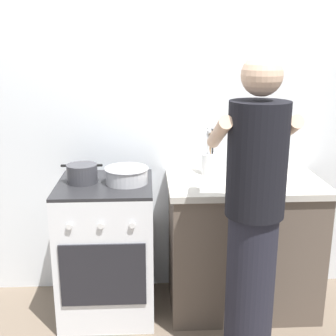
% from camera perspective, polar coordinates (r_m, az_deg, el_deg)
% --- Properties ---
extents(ground, '(6.00, 6.00, 0.00)m').
position_cam_1_polar(ground, '(3.03, -0.88, -19.20)').
color(ground, '#6B5B4C').
extents(back_wall, '(3.20, 0.10, 2.50)m').
position_cam_1_polar(back_wall, '(3.04, 2.49, 6.52)').
color(back_wall, silver).
rests_on(back_wall, ground).
extents(countertop, '(1.00, 0.60, 0.90)m').
position_cam_1_polar(countertop, '(3.00, 9.71, -9.86)').
color(countertop, brown).
rests_on(countertop, ground).
extents(stove_range, '(0.60, 0.62, 0.90)m').
position_cam_1_polar(stove_range, '(2.94, -7.97, -10.34)').
color(stove_range, silver).
rests_on(stove_range, ground).
extents(pot, '(0.26, 0.19, 0.12)m').
position_cam_1_polar(pot, '(2.79, -11.19, -0.71)').
color(pot, '#38383D').
rests_on(pot, stove_range).
extents(mixing_bowl, '(0.28, 0.28, 0.10)m').
position_cam_1_polar(mixing_bowl, '(2.74, -5.46, -0.86)').
color(mixing_bowl, '#B7B7BC').
rests_on(mixing_bowl, stove_range).
extents(utensil_crock, '(0.10, 0.10, 0.33)m').
position_cam_1_polar(utensil_crock, '(2.92, 5.41, 1.17)').
color(utensil_crock, silver).
rests_on(utensil_crock, countertop).
extents(spice_bottle, '(0.04, 0.04, 0.08)m').
position_cam_1_polar(spice_bottle, '(2.82, 10.83, -0.91)').
color(spice_bottle, silver).
rests_on(spice_bottle, countertop).
extents(person, '(0.41, 0.50, 1.70)m').
position_cam_1_polar(person, '(2.30, 11.13, -6.88)').
color(person, black).
rests_on(person, ground).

